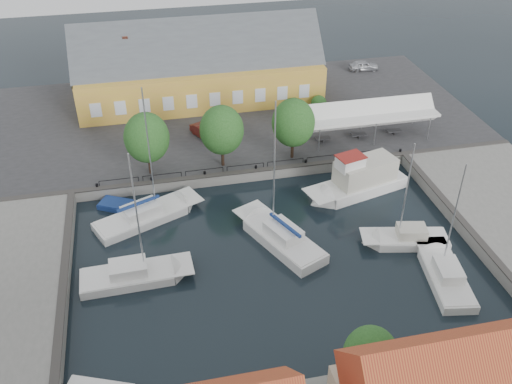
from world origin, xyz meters
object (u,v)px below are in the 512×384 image
(center_sailboat, at_px, (280,239))
(trawler, at_px, (360,182))
(west_boat_c, at_px, (134,277))
(launch_nw, at_px, (122,207))
(car_red, at_px, (204,132))
(east_boat_c, at_px, (445,277))
(west_boat_a, at_px, (147,217))
(east_boat_b, at_px, (406,240))
(car_silver, at_px, (364,66))
(warehouse, at_px, (194,70))
(tent_canopy, at_px, (370,114))

(center_sailboat, xyz_separation_m, trawler, (9.17, 5.84, 0.65))
(west_boat_c, relative_size, launch_nw, 2.52)
(car_red, xyz_separation_m, east_boat_c, (14.99, -24.70, -1.38))
(center_sailboat, distance_m, west_boat_c, 12.22)
(east_boat_c, distance_m, west_boat_a, 25.26)
(car_red, relative_size, east_boat_c, 0.37)
(center_sailboat, bearing_deg, trawler, 32.48)
(center_sailboat, relative_size, trawler, 1.24)
(east_boat_b, bearing_deg, car_silver, 74.70)
(center_sailboat, height_order, launch_nw, center_sailboat)
(center_sailboat, height_order, trawler, center_sailboat)
(west_boat_a, xyz_separation_m, launch_nw, (-2.09, 2.23, -0.18))
(trawler, height_order, launch_nw, trawler)
(car_red, distance_m, launch_nw, 13.40)
(car_red, relative_size, launch_nw, 0.84)
(warehouse, height_order, east_boat_b, warehouse)
(tent_canopy, bearing_deg, east_boat_c, -95.32)
(east_boat_c, bearing_deg, east_boat_b, 101.56)
(launch_nw, bearing_deg, trawler, -5.15)
(tent_canopy, distance_m, center_sailboat, 19.56)
(car_red, xyz_separation_m, launch_nw, (-8.97, -9.83, -1.55))
(west_boat_a, xyz_separation_m, west_boat_c, (-1.38, -7.56, -0.01))
(west_boat_a, bearing_deg, east_boat_b, -20.72)
(tent_canopy, xyz_separation_m, west_boat_a, (-23.84, -8.50, -3.41))
(east_boat_c, bearing_deg, west_boat_a, 149.98)
(car_silver, xyz_separation_m, center_sailboat, (-19.54, -31.68, -1.30))
(west_boat_c, bearing_deg, west_boat_a, 79.67)
(warehouse, height_order, tent_canopy, warehouse)
(east_boat_c, bearing_deg, warehouse, 112.69)
(launch_nw, bearing_deg, west_boat_c, -85.86)
(car_red, bearing_deg, car_silver, 6.09)
(warehouse, bearing_deg, east_boat_c, -67.31)
(trawler, relative_size, west_boat_a, 0.82)
(east_boat_b, xyz_separation_m, launch_nw, (-22.99, 10.14, -0.17))
(car_silver, distance_m, west_boat_c, 46.18)
(car_silver, xyz_separation_m, launch_nw, (-32.30, -23.87, -1.57))
(car_silver, distance_m, east_boat_b, 35.29)
(car_silver, xyz_separation_m, west_boat_c, (-31.59, -33.66, -1.40))
(west_boat_a, relative_size, west_boat_c, 1.10)
(launch_nw, bearing_deg, warehouse, 65.12)
(car_red, relative_size, trawler, 0.37)
(car_silver, distance_m, east_boat_c, 39.65)
(trawler, distance_m, west_boat_a, 19.86)
(warehouse, relative_size, tent_canopy, 2.04)
(west_boat_a, bearing_deg, east_boat_c, -30.02)
(warehouse, distance_m, car_red, 10.67)
(car_silver, height_order, east_boat_c, east_boat_c)
(warehouse, height_order, center_sailboat, center_sailboat)
(warehouse, bearing_deg, west_boat_c, -106.08)
(car_red, distance_m, trawler, 17.54)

